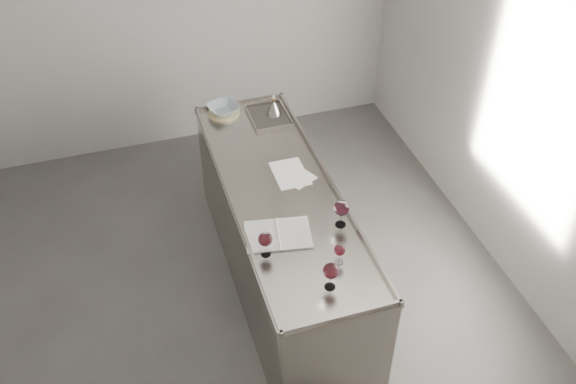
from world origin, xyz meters
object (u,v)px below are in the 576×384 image
object	(u,v)px
wine_glass_left	(265,240)
wine_glass_small	(340,251)
ceramic_bowl	(224,109)
wine_glass_right	(342,209)
wine_glass_middle	(331,272)
notebook	(278,235)
counter	(282,238)
wine_funnel	(274,108)

from	to	relation	value
wine_glass_left	wine_glass_small	world-z (taller)	wine_glass_left
wine_glass_small	ceramic_bowl	world-z (taller)	wine_glass_small
wine_glass_right	wine_glass_small	distance (m)	0.35
wine_glass_middle	ceramic_bowl	size ratio (longest dim) A/B	0.79
wine_glass_small	ceramic_bowl	xyz separation A→B (m)	(-0.30, 1.85, -0.05)
wine_glass_small	notebook	xyz separation A→B (m)	(-0.29, 0.34, -0.10)
wine_glass_small	ceramic_bowl	distance (m)	1.87
counter	wine_glass_left	distance (m)	0.87
notebook	wine_glass_left	bearing A→B (deg)	-121.36
wine_glass_left	wine_glass_small	distance (m)	0.46
wine_glass_left	ceramic_bowl	xyz separation A→B (m)	(0.11, 1.65, -0.08)
wine_glass_left	notebook	xyz separation A→B (m)	(0.12, 0.14, -0.12)
counter	wine_glass_left	bearing A→B (deg)	-115.92
wine_glass_middle	wine_glass_small	xyz separation A→B (m)	(0.12, 0.18, -0.03)
wine_glass_right	ceramic_bowl	distance (m)	1.60
wine_glass_left	wine_glass_right	bearing A→B (deg)	11.53
wine_glass_right	notebook	distance (m)	0.45
notebook	wine_glass_right	bearing A→B (deg)	6.50
wine_glass_middle	ceramic_bowl	distance (m)	2.03
wine_glass_right	ceramic_bowl	world-z (taller)	wine_glass_right
wine_glass_small	wine_glass_middle	bearing A→B (deg)	-125.41
notebook	wine_glass_middle	bearing A→B (deg)	-61.84
counter	notebook	xyz separation A→B (m)	(-0.15, -0.43, 0.47)
counter	wine_glass_small	xyz separation A→B (m)	(0.14, -0.77, 0.57)
wine_glass_middle	counter	bearing A→B (deg)	91.02
counter	ceramic_bowl	size ratio (longest dim) A/B	9.92
counter	ceramic_bowl	bearing A→B (deg)	98.57
wine_glass_middle	notebook	distance (m)	0.56
wine_glass_left	ceramic_bowl	bearing A→B (deg)	86.09
counter	wine_glass_right	xyz separation A→B (m)	(0.27, -0.45, 0.61)
counter	wine_glass_right	bearing A→B (deg)	-58.89
wine_glass_right	wine_funnel	distance (m)	1.41
wine_glass_left	wine_glass_middle	bearing A→B (deg)	-52.39
wine_glass_middle	notebook	xyz separation A→B (m)	(-0.17, 0.52, -0.13)
wine_glass_left	wine_glass_middle	xyz separation A→B (m)	(0.29, -0.38, 0.01)
wine_funnel	ceramic_bowl	bearing A→B (deg)	161.70
wine_glass_left	wine_glass_middle	world-z (taller)	wine_glass_middle
wine_glass_left	wine_glass_middle	distance (m)	0.48
wine_glass_small	wine_funnel	bearing A→B (deg)	87.12
wine_glass_small	counter	bearing A→B (deg)	100.40
wine_glass_left	wine_glass_right	distance (m)	0.56
wine_glass_left	wine_funnel	xyz separation A→B (m)	(0.50, 1.52, -0.07)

